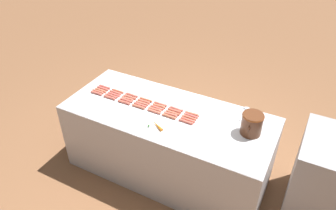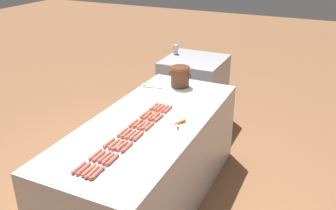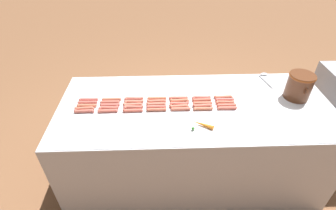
# 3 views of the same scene
# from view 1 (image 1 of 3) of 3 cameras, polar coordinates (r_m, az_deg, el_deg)

# --- Properties ---
(ground_plane) EXTENTS (20.00, 20.00, 0.00)m
(ground_plane) POSITION_cam_1_polar(r_m,az_deg,el_deg) (3.92, -0.00, -11.44)
(ground_plane) COLOR brown
(griddle_counter) EXTENTS (0.94, 2.23, 0.86)m
(griddle_counter) POSITION_cam_1_polar(r_m,az_deg,el_deg) (3.62, -0.00, -6.78)
(griddle_counter) COLOR #BCBCC1
(griddle_counter) RESTS_ON ground_plane
(back_cabinet) EXTENTS (0.75, 0.77, 0.91)m
(back_cabinet) POSITION_cam_1_polar(r_m,az_deg,el_deg) (3.58, 27.58, -12.00)
(back_cabinet) COLOR #A0A0A4
(back_cabinet) RESTS_ON ground_plane
(hot_dog_0) EXTENTS (0.03, 0.16, 0.03)m
(hot_dog_0) POSITION_cam_1_polar(r_m,az_deg,el_deg) (3.81, -11.25, 3.20)
(hot_dog_0) COLOR #C5594F
(hot_dog_0) RESTS_ON griddle_counter
(hot_dog_1) EXTENTS (0.03, 0.16, 0.03)m
(hot_dog_1) POSITION_cam_1_polar(r_m,az_deg,el_deg) (3.71, -8.95, 2.48)
(hot_dog_1) COLOR #C7644A
(hot_dog_1) RESTS_ON griddle_counter
(hot_dog_2) EXTENTS (0.04, 0.16, 0.03)m
(hot_dog_2) POSITION_cam_1_polar(r_m,az_deg,el_deg) (3.62, -6.51, 1.79)
(hot_dog_2) COLOR #CA5F4F
(hot_dog_2) RESTS_ON griddle_counter
(hot_dog_3) EXTENTS (0.03, 0.16, 0.03)m
(hot_dog_3) POSITION_cam_1_polar(r_m,az_deg,el_deg) (3.52, -3.94, 0.96)
(hot_dog_3) COLOR #CA6647
(hot_dog_3) RESTS_ON griddle_counter
(hot_dog_4) EXTENTS (0.03, 0.16, 0.03)m
(hot_dog_4) POSITION_cam_1_polar(r_m,az_deg,el_deg) (3.45, -1.37, 0.19)
(hot_dog_4) COLOR #CB6150
(hot_dog_4) RESTS_ON griddle_counter
(hot_dog_5) EXTENTS (0.04, 0.16, 0.03)m
(hot_dog_5) POSITION_cam_1_polar(r_m,az_deg,el_deg) (3.37, 1.48, -0.70)
(hot_dog_5) COLOR #C15B4E
(hot_dog_5) RESTS_ON griddle_counter
(hot_dog_6) EXTENTS (0.03, 0.16, 0.03)m
(hot_dog_6) POSITION_cam_1_polar(r_m,az_deg,el_deg) (3.31, 4.34, -1.56)
(hot_dog_6) COLOR #CA664D
(hot_dog_6) RESTS_ON griddle_counter
(hot_dog_7) EXTENTS (0.03, 0.16, 0.03)m
(hot_dog_7) POSITION_cam_1_polar(r_m,az_deg,el_deg) (3.79, -11.59, 2.92)
(hot_dog_7) COLOR #CA5B50
(hot_dog_7) RESTS_ON griddle_counter
(hot_dog_8) EXTENTS (0.03, 0.16, 0.03)m
(hot_dog_8) POSITION_cam_1_polar(r_m,az_deg,el_deg) (3.68, -9.36, 2.22)
(hot_dog_8) COLOR #CA6150
(hot_dog_8) RESTS_ON griddle_counter
(hot_dog_9) EXTENTS (0.03, 0.16, 0.03)m
(hot_dog_9) POSITION_cam_1_polar(r_m,az_deg,el_deg) (3.58, -6.84, 1.44)
(hot_dog_9) COLOR #C36650
(hot_dog_9) RESTS_ON griddle_counter
(hot_dog_10) EXTENTS (0.03, 0.16, 0.03)m
(hot_dog_10) POSITION_cam_1_polar(r_m,az_deg,el_deg) (3.50, -4.32, 0.67)
(hot_dog_10) COLOR #CD614B
(hot_dog_10) RESTS_ON griddle_counter
(hot_dog_11) EXTENTS (0.04, 0.16, 0.03)m
(hot_dog_11) POSITION_cam_1_polar(r_m,az_deg,el_deg) (3.42, -1.60, -0.16)
(hot_dog_11) COLOR #C6674A
(hot_dog_11) RESTS_ON griddle_counter
(hot_dog_12) EXTENTS (0.03, 0.16, 0.03)m
(hot_dog_12) POSITION_cam_1_polar(r_m,az_deg,el_deg) (3.35, 1.18, -1.00)
(hot_dog_12) COLOR #C95C47
(hot_dog_12) RESTS_ON griddle_counter
(hot_dog_13) EXTENTS (0.03, 0.16, 0.03)m
(hot_dog_13) POSITION_cam_1_polar(r_m,az_deg,el_deg) (3.29, 4.11, -1.92)
(hot_dog_13) COLOR #C45951
(hot_dog_13) RESTS_ON griddle_counter
(hot_dog_14) EXTENTS (0.03, 0.16, 0.03)m
(hot_dog_14) POSITION_cam_1_polar(r_m,az_deg,el_deg) (3.76, -11.93, 2.60)
(hot_dog_14) COLOR #C3684B
(hot_dog_14) RESTS_ON griddle_counter
(hot_dog_15) EXTENTS (0.03, 0.16, 0.03)m
(hot_dog_15) POSITION_cam_1_polar(r_m,az_deg,el_deg) (3.66, -9.63, 1.92)
(hot_dog_15) COLOR #CA5C50
(hot_dog_15) RESTS_ON griddle_counter
(hot_dog_16) EXTENTS (0.04, 0.16, 0.03)m
(hot_dog_16) POSITION_cam_1_polar(r_m,az_deg,el_deg) (3.56, -7.25, 1.17)
(hot_dog_16) COLOR #CB6550
(hot_dog_16) RESTS_ON griddle_counter
(hot_dog_17) EXTENTS (0.03, 0.16, 0.03)m
(hot_dog_17) POSITION_cam_1_polar(r_m,az_deg,el_deg) (3.48, -4.67, 0.38)
(hot_dog_17) COLOR #C06651
(hot_dog_17) RESTS_ON griddle_counter
(hot_dog_18) EXTENTS (0.04, 0.16, 0.03)m
(hot_dog_18) POSITION_cam_1_polar(r_m,az_deg,el_deg) (3.39, -1.99, -0.49)
(hot_dog_18) COLOR #CC5C4D
(hot_dog_18) RESTS_ON griddle_counter
(hot_dog_19) EXTENTS (0.03, 0.16, 0.03)m
(hot_dog_19) POSITION_cam_1_polar(r_m,az_deg,el_deg) (3.32, 0.90, -1.36)
(hot_dog_19) COLOR #C36148
(hot_dog_19) RESTS_ON griddle_counter
(hot_dog_20) EXTENTS (0.04, 0.16, 0.03)m
(hot_dog_20) POSITION_cam_1_polar(r_m,az_deg,el_deg) (3.26, 3.80, -2.24)
(hot_dog_20) COLOR #C65F47
(hot_dog_20) RESTS_ON griddle_counter
(hot_dog_21) EXTENTS (0.03, 0.16, 0.03)m
(hot_dog_21) POSITION_cam_1_polar(r_m,az_deg,el_deg) (3.74, -12.40, 2.37)
(hot_dog_21) COLOR #C1644D
(hot_dog_21) RESTS_ON griddle_counter
(hot_dog_22) EXTENTS (0.04, 0.16, 0.03)m
(hot_dog_22) POSITION_cam_1_polar(r_m,az_deg,el_deg) (3.63, -10.06, 1.63)
(hot_dog_22) COLOR #C05E4F
(hot_dog_22) RESTS_ON griddle_counter
(hot_dog_23) EXTENTS (0.04, 0.16, 0.03)m
(hot_dog_23) POSITION_cam_1_polar(r_m,az_deg,el_deg) (3.54, -7.48, 0.85)
(hot_dog_23) COLOR #BF5F50
(hot_dog_23) RESTS_ON griddle_counter
(hot_dog_24) EXTENTS (0.03, 0.16, 0.03)m
(hot_dog_24) POSITION_cam_1_polar(r_m,az_deg,el_deg) (3.45, -4.99, 0.03)
(hot_dog_24) COLOR #CA5C4E
(hot_dog_24) RESTS_ON griddle_counter
(hot_dog_25) EXTENTS (0.04, 0.16, 0.03)m
(hot_dog_25) POSITION_cam_1_polar(r_m,az_deg,el_deg) (3.37, -2.37, -0.78)
(hot_dog_25) COLOR #C4634C
(hot_dog_25) RESTS_ON griddle_counter
(hot_dog_26) EXTENTS (0.04, 0.16, 0.03)m
(hot_dog_26) POSITION_cam_1_polar(r_m,az_deg,el_deg) (3.30, 0.49, -1.68)
(hot_dog_26) COLOR #C25F4D
(hot_dog_26) RESTS_ON griddle_counter
(hot_dog_27) EXTENTS (0.03, 0.16, 0.03)m
(hot_dog_27) POSITION_cam_1_polar(r_m,az_deg,el_deg) (3.23, 3.56, -2.65)
(hot_dog_27) COLOR #C75D4B
(hot_dog_27) RESTS_ON griddle_counter
(hot_dog_28) EXTENTS (0.03, 0.16, 0.03)m
(hot_dog_28) POSITION_cam_1_polar(r_m,az_deg,el_deg) (3.72, -12.67, 2.09)
(hot_dog_28) COLOR #C05C4E
(hot_dog_28) RESTS_ON griddle_counter
(hot_dog_29) EXTENTS (0.03, 0.16, 0.03)m
(hot_dog_29) POSITION_cam_1_polar(r_m,az_deg,el_deg) (3.61, -10.43, 1.34)
(hot_dog_29) COLOR #C95C4C
(hot_dog_29) RESTS_ON griddle_counter
(hot_dog_30) EXTENTS (0.03, 0.16, 0.03)m
(hot_dog_30) POSITION_cam_1_polar(r_m,az_deg,el_deg) (3.51, -7.89, 0.50)
(hot_dog_30) COLOR #C95C4A
(hot_dog_30) RESTS_ON griddle_counter
(hot_dog_31) EXTENTS (0.03, 0.16, 0.03)m
(hot_dog_31) POSITION_cam_1_polar(r_m,az_deg,el_deg) (3.42, -5.29, -0.29)
(hot_dog_31) COLOR #C16149
(hot_dog_31) RESTS_ON griddle_counter
(hot_dog_32) EXTENTS (0.03, 0.16, 0.03)m
(hot_dog_32) POSITION_cam_1_polar(r_m,az_deg,el_deg) (3.34, -2.51, -1.15)
(hot_dog_32) COLOR #C8634E
(hot_dog_32) RESTS_ON griddle_counter
(hot_dog_33) EXTENTS (0.03, 0.16, 0.03)m
(hot_dog_33) POSITION_cam_1_polar(r_m,az_deg,el_deg) (3.27, 0.17, -2.04)
(hot_dog_33) COLOR #C16449
(hot_dog_33) RESTS_ON griddle_counter
(hot_dog_34) EXTENTS (0.03, 0.16, 0.03)m
(hot_dog_34) POSITION_cam_1_polar(r_m,az_deg,el_deg) (3.21, 3.22, -2.98)
(hot_dog_34) COLOR #CD5D4C
(hot_dog_34) RESTS_ON griddle_counter
(bean_pot) EXTENTS (0.26, 0.21, 0.22)m
(bean_pot) POSITION_cam_1_polar(r_m,az_deg,el_deg) (3.11, 14.76, -3.14)
(bean_pot) COLOR #562D19
(bean_pot) RESTS_ON griddle_counter
(serving_spoon) EXTENTS (0.27, 0.10, 0.02)m
(serving_spoon) POSITION_cam_1_polar(r_m,az_deg,el_deg) (3.46, 13.54, -0.89)
(serving_spoon) COLOR #B7B7BC
(serving_spoon) RESTS_ON griddle_counter
(carrot) EXTENTS (0.11, 0.17, 0.03)m
(carrot) POSITION_cam_1_polar(r_m,az_deg,el_deg) (3.15, -2.01, -3.67)
(carrot) COLOR orange
(carrot) RESTS_ON griddle_counter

